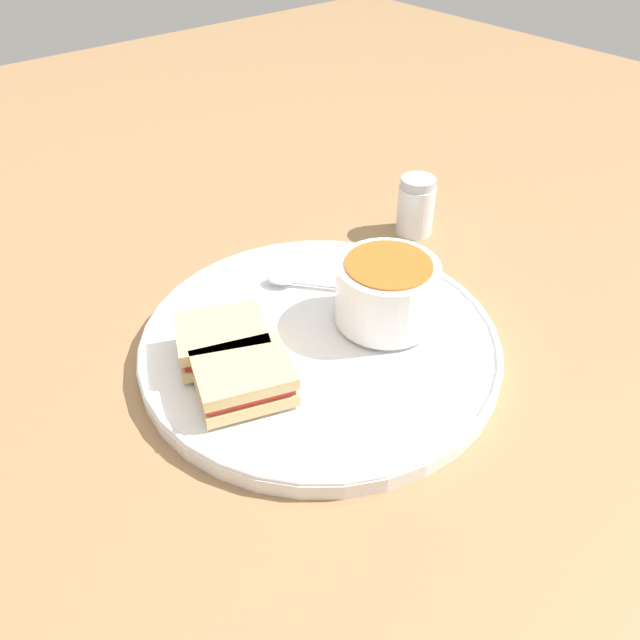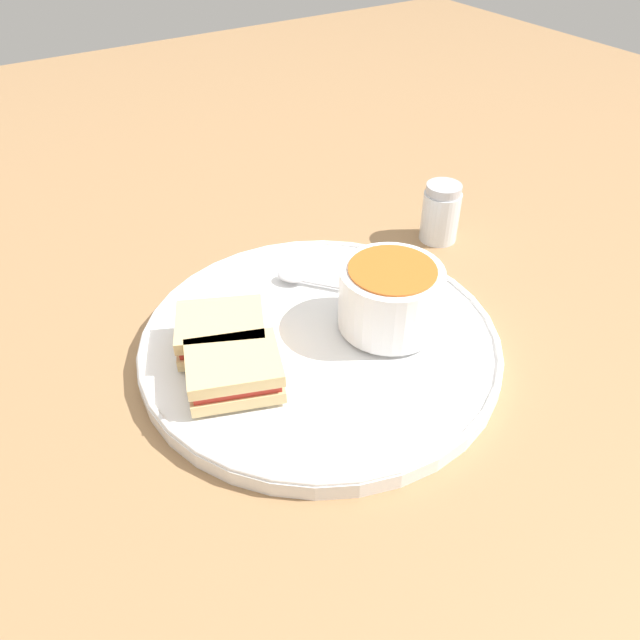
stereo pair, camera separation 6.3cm
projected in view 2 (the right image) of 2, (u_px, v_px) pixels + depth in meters
name	position (u px, v px, depth m)	size (l,w,h in m)	color
ground_plane	(320.00, 350.00, 0.66)	(2.40, 2.40, 0.00)	#9E754C
plate	(320.00, 342.00, 0.65)	(0.37, 0.37, 0.02)	white
soup_bowl	(390.00, 297.00, 0.64)	(0.11, 0.11, 0.07)	white
spoon	(298.00, 277.00, 0.72)	(0.08, 0.09, 0.01)	silver
sandwich_half_near	(221.00, 332.00, 0.62)	(0.11, 0.10, 0.03)	#DBBC7F
sandwich_half_far	(234.00, 371.00, 0.58)	(0.10, 0.10, 0.03)	#DBBC7F
salt_shaker	(441.00, 213.00, 0.81)	(0.05, 0.05, 0.08)	silver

